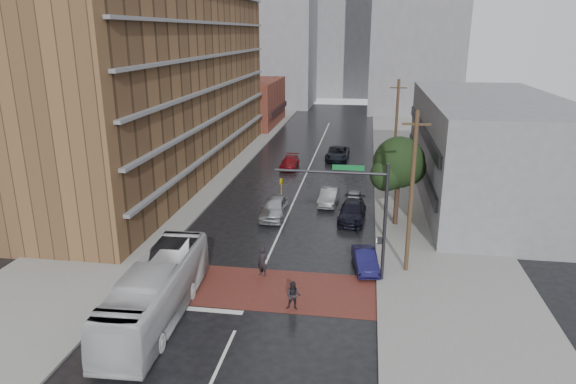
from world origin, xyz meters
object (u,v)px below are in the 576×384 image
Objects in this scene: pedestrian_b at (293,296)px; car_travel_b at (329,197)px; pedestrian_a at (263,262)px; car_parked_near at (365,260)px; transit_bus at (157,291)px; car_travel_c at (290,162)px; car_parked_mid at (352,212)px; suv_travel at (338,153)px; car_travel_a at (274,207)px; car_parked_far at (354,200)px.

car_travel_b is (0.51, 17.81, -0.13)m from pedestrian_b.
car_parked_near is at bearing 34.27° from pedestrian_a.
transit_bus is at bearing -106.25° from car_travel_b.
car_travel_c is (-2.23, 25.76, -0.28)m from pedestrian_a.
car_parked_mid is at bearing -64.34° from car_travel_c.
car_travel_b is at bearing 67.18° from transit_bus.
transit_bus is 12.90m from car_parked_near.
pedestrian_a is 14.46m from car_travel_b.
pedestrian_a is at bearing -93.00° from suv_travel.
pedestrian_a is at bearing -97.59° from car_travel_b.
pedestrian_b is 0.39× the size of car_travel_b.
pedestrian_b is at bearing -75.94° from car_travel_a.
pedestrian_b reaches higher than car_parked_mid.
car_travel_a is 0.98× the size of car_parked_mid.
transit_bus is at bearing -116.99° from car_parked_mid.
pedestrian_a is at bearing -172.26° from car_parked_near.
car_parked_mid is 1.33× the size of car_parked_far.
pedestrian_b is 0.37× the size of car_travel_c.
car_travel_b is 0.94× the size of car_travel_c.
suv_travel is at bearing 100.14° from car_parked_mid.
suv_travel reaches higher than car_parked_near.
car_parked_far is (5.04, 13.85, -0.29)m from pedestrian_a.
car_travel_a is 7.13m from car_parked_far.
transit_bus is 16.17m from car_travel_a.
car_parked_near is (8.37, -23.91, -0.01)m from car_travel_c.
car_travel_a is 11.12m from car_parked_near.
transit_bus is 2.96× the size of car_parked_far.
car_travel_b is 1.12× the size of car_parked_far.
car_travel_c is at bearing 93.89° from car_travel_a.
car_parked_near is at bearing -83.39° from car_parked_far.
transit_bus is 2.27× the size of car_travel_a.
car_travel_c is (-1.11, 15.49, -0.18)m from car_travel_a.
pedestrian_b is 14.41m from car_parked_mid.
transit_bus reaches higher than car_parked_near.
car_parked_near is at bearing -79.40° from car_parked_mid.
suv_travel is at bearing 87.89° from car_parked_near.
car_parked_mid is 3.33m from car_parked_far.
car_travel_c is 1.19× the size of car_parked_far.
car_travel_b is at bearing 95.83° from pedestrian_a.
suv_travel is 20.01m from car_parked_mid.
pedestrian_a is 0.49× the size of car_parked_near.
car_parked_mid is (-1.10, 8.67, 0.09)m from car_parked_near.
car_parked_far is (-1.10, 12.00, 0.01)m from car_parked_near.
car_travel_c is at bearing 118.88° from car_parked_mid.
pedestrian_b is at bearing -87.55° from car_travel_b.
pedestrian_b is at bearing -97.15° from car_parked_far.
car_travel_b is (2.93, 14.16, -0.24)m from pedestrian_a.
suv_travel is at bearing 76.40° from transit_bus.
car_parked_mid reaches higher than car_travel_c.
pedestrian_b reaches higher than car_travel_b.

